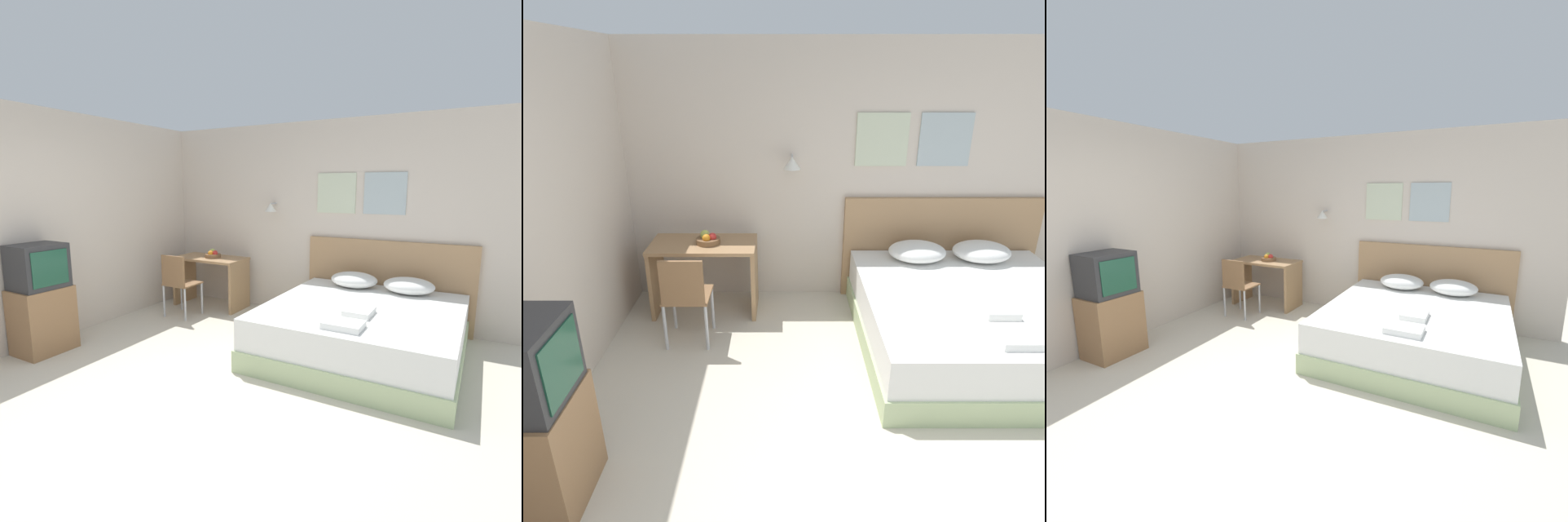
{
  "view_description": "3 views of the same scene",
  "coord_description": "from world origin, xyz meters",
  "views": [
    {
      "loc": [
        2.13,
        -2.39,
        1.78
      ],
      "look_at": [
        -0.15,
        1.7,
        0.93
      ],
      "focal_mm": 28.0,
      "sensor_mm": 36.0,
      "label": 1
    },
    {
      "loc": [
        -0.63,
        -1.88,
        2.39
      ],
      "look_at": [
        -0.63,
        1.61,
        0.91
      ],
      "focal_mm": 32.0,
      "sensor_mm": 36.0,
      "label": 2
    },
    {
      "loc": [
        1.67,
        -2.18,
        1.84
      ],
      "look_at": [
        -0.45,
        1.98,
        0.91
      ],
      "focal_mm": 24.0,
      "sensor_mm": 36.0,
      "label": 3
    }
  ],
  "objects": [
    {
      "name": "television",
      "position": [
        -2.01,
        0.15,
        0.95
      ],
      "size": [
        0.43,
        0.5,
        0.47
      ],
      "color": "#2D2D30",
      "rests_on": "tv_stand"
    },
    {
      "name": "pillow_left",
      "position": [
        0.73,
        2.52,
        0.63
      ],
      "size": [
        0.58,
        0.47,
        0.19
      ],
      "color": "white",
      "rests_on": "bed"
    },
    {
      "name": "desk",
      "position": [
        -1.44,
        2.46,
        0.51
      ],
      "size": [
        1.05,
        0.57,
        0.75
      ],
      "color": "#A87F56",
      "rests_on": "ground_plane"
    },
    {
      "name": "folded_towel_near_foot",
      "position": [
        1.1,
        1.44,
        0.57
      ],
      "size": [
        0.26,
        0.32,
        0.06
      ],
      "color": "white",
      "rests_on": "bed"
    },
    {
      "name": "tv_stand",
      "position": [
        -2.01,
        0.15,
        0.36
      ],
      "size": [
        0.44,
        0.55,
        0.71
      ],
      "color": "#8E6642",
      "rests_on": "ground_plane"
    },
    {
      "name": "fruit_bowl",
      "position": [
        -1.39,
        2.45,
        0.79
      ],
      "size": [
        0.24,
        0.24,
        0.13
      ],
      "color": "brown",
      "rests_on": "desk"
    },
    {
      "name": "desk_chair",
      "position": [
        -1.51,
        1.8,
        0.52
      ],
      "size": [
        0.41,
        0.41,
        0.87
      ],
      "color": "#8E6642",
      "rests_on": "ground_plane"
    },
    {
      "name": "pillow_right",
      "position": [
        1.39,
        2.52,
        0.63
      ],
      "size": [
        0.58,
        0.47,
        0.19
      ],
      "color": "white",
      "rests_on": "bed"
    },
    {
      "name": "ground_plane",
      "position": [
        0.0,
        0.0,
        0.0
      ],
      "size": [
        24.0,
        24.0,
        0.0
      ],
      "primitive_type": "plane",
      "color": "beige"
    },
    {
      "name": "wall_back",
      "position": [
        0.01,
        2.89,
        1.33
      ],
      "size": [
        5.3,
        0.31,
        2.65
      ],
      "color": "beige",
      "rests_on": "ground_plane"
    },
    {
      "name": "bed",
      "position": [
        1.06,
        1.75,
        0.27
      ],
      "size": [
        1.97,
        2.1,
        0.54
      ],
      "color": "#B2C693",
      "rests_on": "ground_plane"
    },
    {
      "name": "headboard",
      "position": [
        1.06,
        2.83,
        0.56
      ],
      "size": [
        2.09,
        0.06,
        1.11
      ],
      "color": "#A87F56",
      "rests_on": "ground_plane"
    },
    {
      "name": "folded_towel_mid_bed",
      "position": [
        1.08,
        0.99,
        0.57
      ],
      "size": [
        0.35,
        0.27,
        0.06
      ],
      "color": "white",
      "rests_on": "bed"
    }
  ]
}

